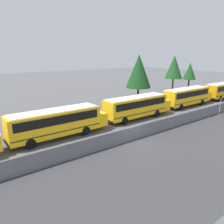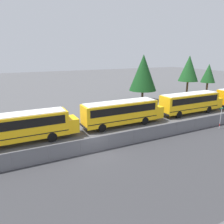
{
  "view_description": "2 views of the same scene",
  "coord_description": "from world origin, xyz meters",
  "px_view_note": "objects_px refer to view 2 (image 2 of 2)",
  "views": [
    {
      "loc": [
        -15.48,
        -16.76,
        9.41
      ],
      "look_at": [
        1.47,
        5.66,
        1.85
      ],
      "focal_mm": 35.0,
      "sensor_mm": 36.0,
      "label": 1
    },
    {
      "loc": [
        -7.57,
        -18.55,
        9.6
      ],
      "look_at": [
        4.68,
        5.49,
        2.23
      ],
      "focal_mm": 35.0,
      "sensor_mm": 36.0,
      "label": 2
    }
  ],
  "objects_px": {
    "school_bus_3": "(21,126)",
    "street_sign": "(221,117)",
    "school_bus_4": "(122,111)",
    "school_bus_5": "(191,101)",
    "tree_0": "(208,73)",
    "tree_1": "(143,73)",
    "tree_2": "(189,68)"
  },
  "relations": [
    {
      "from": "school_bus_5",
      "to": "tree_0",
      "type": "height_order",
      "value": "tree_0"
    },
    {
      "from": "school_bus_4",
      "to": "tree_1",
      "type": "xyz_separation_m",
      "value": [
        11.63,
        12.01,
        3.71
      ]
    },
    {
      "from": "school_bus_3",
      "to": "street_sign",
      "type": "xyz_separation_m",
      "value": [
        23.27,
        -6.73,
        -0.45
      ]
    },
    {
      "from": "street_sign",
      "to": "school_bus_3",
      "type": "bearing_deg",
      "value": 163.87
    },
    {
      "from": "street_sign",
      "to": "tree_2",
      "type": "xyz_separation_m",
      "value": [
        14.6,
        20.15,
        4.49
      ]
    },
    {
      "from": "school_bus_3",
      "to": "tree_1",
      "type": "xyz_separation_m",
      "value": [
        24.28,
        12.25,
        3.71
      ]
    },
    {
      "from": "school_bus_5",
      "to": "street_sign",
      "type": "relative_size",
      "value": 4.05
    },
    {
      "from": "school_bus_4",
      "to": "school_bus_5",
      "type": "xyz_separation_m",
      "value": [
        12.86,
        0.26,
        0.0
      ]
    },
    {
      "from": "school_bus_4",
      "to": "tree_2",
      "type": "distance_m",
      "value": 28.75
    },
    {
      "from": "school_bus_5",
      "to": "street_sign",
      "type": "bearing_deg",
      "value": -107.19
    },
    {
      "from": "school_bus_4",
      "to": "tree_1",
      "type": "distance_m",
      "value": 17.13
    },
    {
      "from": "school_bus_3",
      "to": "tree_0",
      "type": "height_order",
      "value": "tree_0"
    },
    {
      "from": "street_sign",
      "to": "tree_2",
      "type": "height_order",
      "value": "tree_2"
    },
    {
      "from": "tree_0",
      "to": "tree_1",
      "type": "distance_m",
      "value": 19.02
    },
    {
      "from": "school_bus_3",
      "to": "street_sign",
      "type": "bearing_deg",
      "value": -16.13
    },
    {
      "from": "school_bus_3",
      "to": "school_bus_5",
      "type": "height_order",
      "value": "same"
    },
    {
      "from": "school_bus_3",
      "to": "tree_2",
      "type": "distance_m",
      "value": 40.38
    },
    {
      "from": "school_bus_3",
      "to": "school_bus_4",
      "type": "bearing_deg",
      "value": 1.08
    },
    {
      "from": "school_bus_3",
      "to": "tree_1",
      "type": "relative_size",
      "value": 1.27
    },
    {
      "from": "school_bus_4",
      "to": "tree_2",
      "type": "bearing_deg",
      "value": 27.6
    },
    {
      "from": "school_bus_3",
      "to": "tree_2",
      "type": "bearing_deg",
      "value": 19.52
    },
    {
      "from": "school_bus_4",
      "to": "tree_2",
      "type": "height_order",
      "value": "tree_2"
    },
    {
      "from": "tree_2",
      "to": "tree_0",
      "type": "bearing_deg",
      "value": -11.73
    },
    {
      "from": "tree_2",
      "to": "school_bus_4",
      "type": "bearing_deg",
      "value": -152.4
    },
    {
      "from": "school_bus_3",
      "to": "tree_1",
      "type": "height_order",
      "value": "tree_1"
    },
    {
      "from": "school_bus_4",
      "to": "street_sign",
      "type": "relative_size",
      "value": 4.05
    },
    {
      "from": "street_sign",
      "to": "school_bus_4",
      "type": "bearing_deg",
      "value": 146.76
    },
    {
      "from": "tree_1",
      "to": "tree_0",
      "type": "bearing_deg",
      "value": 0.16
    },
    {
      "from": "school_bus_4",
      "to": "tree_2",
      "type": "relative_size",
      "value": 1.31
    },
    {
      "from": "school_bus_4",
      "to": "school_bus_3",
      "type": "bearing_deg",
      "value": -178.92
    },
    {
      "from": "school_bus_3",
      "to": "tree_1",
      "type": "distance_m",
      "value": 27.44
    },
    {
      "from": "school_bus_5",
      "to": "tree_0",
      "type": "distance_m",
      "value": 21.52
    }
  ]
}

